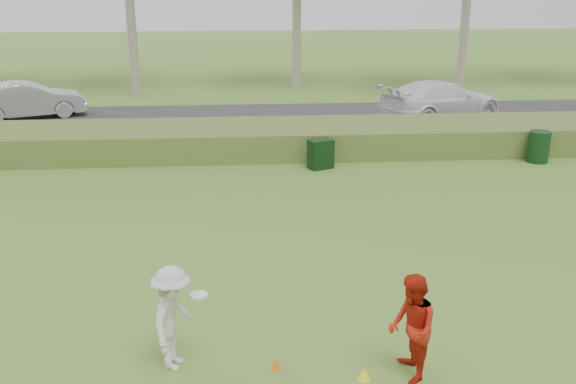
{
  "coord_description": "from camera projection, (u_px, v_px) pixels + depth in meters",
  "views": [
    {
      "loc": [
        -0.97,
        -8.76,
        5.67
      ],
      "look_at": [
        0.0,
        4.0,
        1.3
      ],
      "focal_mm": 40.0,
      "sensor_mm": 36.0,
      "label": 1
    }
  ],
  "objects": [
    {
      "name": "ground",
      "position": [
        307.0,
        351.0,
        10.17
      ],
      "size": [
        120.0,
        120.0,
        0.0
      ],
      "primitive_type": "plane",
      "color": "#487527",
      "rests_on": "ground"
    },
    {
      "name": "reed_strip",
      "position": [
        270.0,
        139.0,
        21.35
      ],
      "size": [
        80.0,
        3.0,
        0.9
      ],
      "primitive_type": "cube",
      "color": "#4D6729",
      "rests_on": "ground"
    },
    {
      "name": "park_road",
      "position": [
        264.0,
        119.0,
        26.2
      ],
      "size": [
        80.0,
        6.0,
        0.06
      ],
      "primitive_type": "cube",
      "color": "#2D2D2D",
      "rests_on": "ground"
    },
    {
      "name": "player_white",
      "position": [
        173.0,
        318.0,
        9.52
      ],
      "size": [
        0.96,
        1.18,
        1.64
      ],
      "rotation": [
        0.0,
        0.0,
        1.33
      ],
      "color": "silver",
      "rests_on": "ground"
    },
    {
      "name": "player_red",
      "position": [
        412.0,
        328.0,
        9.26
      ],
      "size": [
        0.62,
        0.8,
        1.63
      ],
      "primitive_type": "imported",
      "rotation": [
        0.0,
        0.0,
        -1.56
      ],
      "color": "#B61D0F",
      "rests_on": "ground"
    },
    {
      "name": "cone_orange",
      "position": [
        276.0,
        363.0,
        9.67
      ],
      "size": [
        0.17,
        0.17,
        0.19
      ],
      "primitive_type": "cone",
      "color": "orange",
      "rests_on": "ground"
    },
    {
      "name": "cone_yellow",
      "position": [
        364.0,
        373.0,
        9.42
      ],
      "size": [
        0.19,
        0.19,
        0.2
      ],
      "primitive_type": "cone",
      "color": "#FFF11A",
      "rests_on": "ground"
    },
    {
      "name": "utility_cabinet",
      "position": [
        321.0,
        154.0,
        19.54
      ],
      "size": [
        0.84,
        0.7,
        0.9
      ],
      "primitive_type": "cube",
      "rotation": [
        0.0,
        0.0,
        0.42
      ],
      "color": "black",
      "rests_on": "ground"
    },
    {
      "name": "trash_bin",
      "position": [
        539.0,
        147.0,
        20.19
      ],
      "size": [
        0.83,
        0.83,
        0.99
      ],
      "primitive_type": "cylinder",
      "rotation": [
        0.0,
        0.0,
        -0.3
      ],
      "color": "black",
      "rests_on": "ground"
    },
    {
      "name": "car_mid",
      "position": [
        28.0,
        100.0,
        26.04
      ],
      "size": [
        4.71,
        3.14,
        1.47
      ],
      "primitive_type": "imported",
      "rotation": [
        0.0,
        0.0,
        1.96
      ],
      "color": "silver",
      "rests_on": "park_road"
    },
    {
      "name": "car_right",
      "position": [
        441.0,
        100.0,
        25.83
      ],
      "size": [
        5.73,
        4.15,
        1.54
      ],
      "primitive_type": "imported",
      "rotation": [
        0.0,
        0.0,
        2.0
      ],
      "color": "white",
      "rests_on": "park_road"
    }
  ]
}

